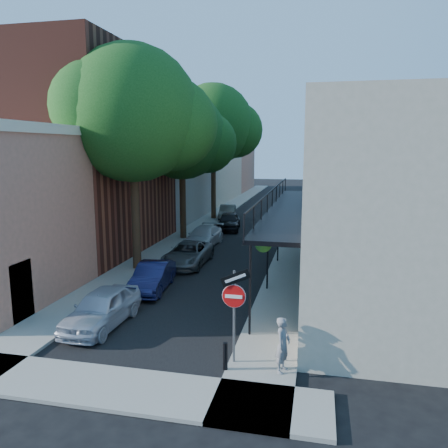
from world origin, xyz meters
The scene contains 19 objects.
ground centered at (0.00, 0.00, 0.00)m, with size 160.00×160.00×0.00m, color black.
road_surface centered at (0.00, 30.00, 0.01)m, with size 6.00×64.00×0.01m, color black.
sidewalk_left centered at (-4.00, 30.00, 0.06)m, with size 2.00×64.00×0.12m, color gray.
sidewalk_right centered at (4.00, 30.00, 0.06)m, with size 2.00×64.00×0.12m, color gray.
sidewalk_cross centered at (0.00, -1.00, 0.06)m, with size 12.00×2.00×0.12m, color gray.
buildings_left centered at (-9.30, 28.76, 4.94)m, with size 10.10×59.10×12.00m.
buildings_right centered at (8.99, 29.49, 4.42)m, with size 9.80×55.00×10.00m.
sign_post centered at (3.16, 0.97, 2.04)m, with size 0.89×0.17×2.99m.
bollard centered at (3.00, 0.50, 0.52)m, with size 0.14×0.14×0.80m, color black.
oak_near centered at (-3.37, 10.26, 7.88)m, with size 7.48×6.80×11.42m.
oak_mid centered at (-3.42, 18.23, 7.06)m, with size 6.60×6.00×10.20m.
oak_far centered at (-3.35, 27.27, 8.26)m, with size 7.70×7.00×11.90m.
parked_car_a centered at (-2.05, 2.83, 0.67)m, with size 1.59×3.95×1.35m, color #B4BAC8.
parked_car_b centered at (-1.76, 7.01, 0.62)m, with size 1.32×3.79×1.25m, color #13163D.
parked_car_c centered at (-1.47, 11.49, 0.62)m, with size 2.06×4.47×1.24m, color #505357.
parked_car_d centered at (-1.85, 16.21, 0.63)m, with size 1.77×4.37×1.27m, color silver.
parked_car_e centered at (-1.40, 22.25, 0.70)m, with size 1.65×4.10×1.40m, color black.
parked_car_f centered at (-2.59, 27.32, 0.63)m, with size 1.34×3.85×1.27m, color #6A645A.
pedestrian centered at (4.60, 0.74, 0.92)m, with size 0.58×0.38×1.59m, color slate.
Camera 1 is at (5.43, -10.79, 6.34)m, focal length 35.00 mm.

